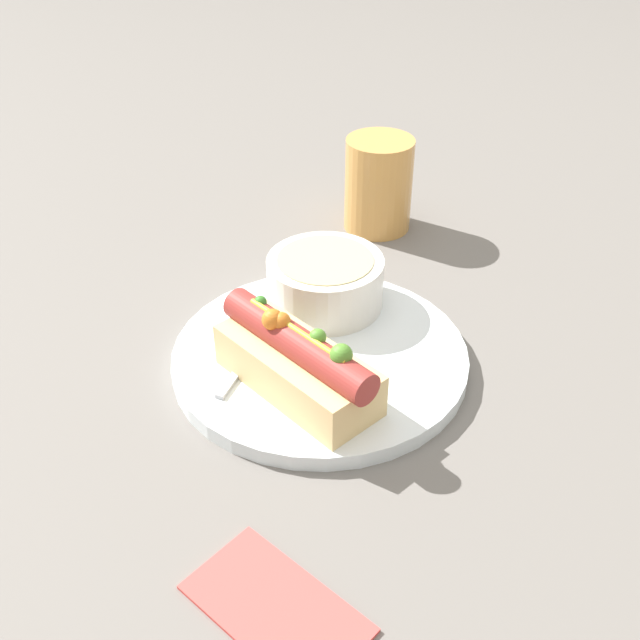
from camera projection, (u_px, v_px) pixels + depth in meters
name	position (u px, v px, depth m)	size (l,w,h in m)	color
ground_plane	(320.00, 363.00, 0.68)	(4.00, 4.00, 0.00)	slate
dinner_plate	(320.00, 357.00, 0.67)	(0.26, 0.26, 0.01)	white
hot_dog	(297.00, 361.00, 0.61)	(0.16, 0.12, 0.07)	#E5C17F
soup_bowl	(325.00, 279.00, 0.71)	(0.11, 0.11, 0.05)	silver
spoon	(275.00, 318.00, 0.70)	(0.03, 0.16, 0.01)	#B7B7BC
drinking_glass	(378.00, 184.00, 0.86)	(0.08, 0.08, 0.11)	#D8994C
napkin	(276.00, 607.00, 0.47)	(0.13, 0.10, 0.01)	#E04C47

